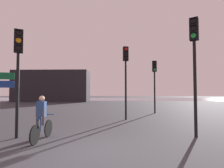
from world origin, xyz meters
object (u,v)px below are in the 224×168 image
object	(u,v)px
traffic_light_center	(126,69)
cyclist	(42,118)
traffic_light_near_left	(18,62)
traffic_light_near_right	(194,54)
distant_building	(52,86)
traffic_light_far_right	(155,77)

from	to	relation	value
traffic_light_center	cyclist	distance (m)	6.27
traffic_light_near_left	traffic_light_center	distance (m)	6.24
traffic_light_near_left	traffic_light_near_right	bearing A→B (deg)	154.41
traffic_light_near_right	traffic_light_near_left	xyz separation A→B (m)	(-6.90, -0.36, -0.34)
distant_building	traffic_light_center	size ratio (longest dim) A/B	2.78
distant_building	traffic_light_center	xyz separation A→B (m)	(12.07, -19.30, 0.51)
traffic_light_center	cyclist	size ratio (longest dim) A/B	2.70
traffic_light_near_left	cyclist	distance (m)	2.40
traffic_light_center	cyclist	world-z (taller)	traffic_light_center
traffic_light_far_right	traffic_light_near_right	xyz separation A→B (m)	(0.01, -7.46, 0.27)
traffic_light_near_right	traffic_light_near_left	bearing A→B (deg)	34.86
distant_building	traffic_light_far_right	xyz separation A→B (m)	(14.59, -15.93, 0.30)
traffic_light_far_right	traffic_light_center	world-z (taller)	traffic_light_center
traffic_light_near_right	cyclist	size ratio (longest dim) A/B	2.75
distant_building	cyclist	bearing A→B (deg)	-69.91
distant_building	traffic_light_near_right	size ratio (longest dim) A/B	2.73
distant_building	traffic_light_center	bearing A→B (deg)	-57.97
distant_building	traffic_light_far_right	bearing A→B (deg)	-47.50
traffic_light_far_right	traffic_light_center	distance (m)	4.21
traffic_light_near_left	traffic_light_center	bearing A→B (deg)	-163.05
traffic_light_center	traffic_light_near_right	bearing A→B (deg)	109.47
traffic_light_near_right	traffic_light_center	world-z (taller)	traffic_light_near_right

